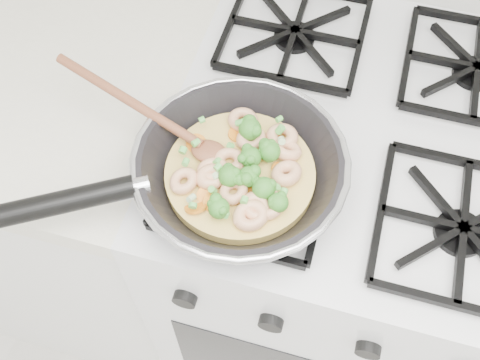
# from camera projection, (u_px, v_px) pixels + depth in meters

# --- Properties ---
(stove) EXTENTS (0.60, 0.60, 0.92)m
(stove) POSITION_uv_depth(u_px,v_px,m) (329.00, 248.00, 1.25)
(stove) COLOR white
(stove) RESTS_ON ground
(counter_left) EXTENTS (1.00, 0.60, 0.90)m
(counter_left) POSITION_uv_depth(u_px,v_px,m) (2.00, 167.00, 1.37)
(counter_left) COLOR white
(counter_left) RESTS_ON ground
(skillet) EXTENTS (0.44, 0.33, 0.09)m
(skillet) POSITION_uv_depth(u_px,v_px,m) (236.00, 170.00, 0.77)
(skillet) COLOR black
(skillet) RESTS_ON stove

